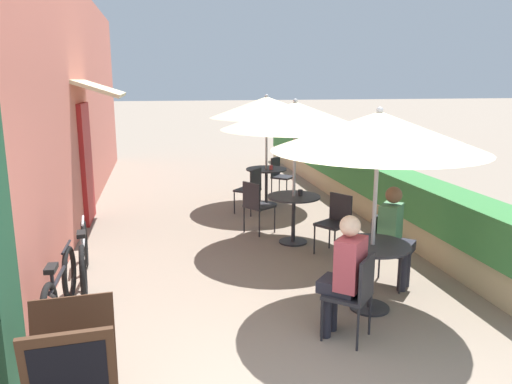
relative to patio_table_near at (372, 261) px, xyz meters
name	(u,v)px	position (x,y,z in m)	size (l,w,h in m)	color
cafe_facade_wall	(77,102)	(-3.65, 4.85, 1.53)	(0.98, 12.93, 4.20)	#C66B5B
planter_hedge	(348,175)	(1.64, 4.89, -0.02)	(0.60, 11.93, 1.01)	tan
patio_table_near	(372,261)	(0.00, 0.00, 0.00)	(0.82, 0.82, 0.75)	#28282D
patio_umbrella_near	(379,131)	(0.00, 0.00, 1.41)	(2.24, 2.24, 2.22)	#B7B7BC
cafe_chair_near_left	(355,290)	(-0.44, -0.61, -0.04)	(0.56, 0.56, 0.87)	#232328
seated_patron_near_left	(345,271)	(-0.52, -0.54, 0.13)	(0.51, 0.50, 1.25)	#23232D
cafe_chair_near_right	(384,244)	(0.44, 0.61, -0.04)	(0.56, 0.56, 0.87)	#232328
seated_patron_near_right	(394,233)	(0.52, 0.54, 0.13)	(0.51, 0.50, 1.25)	#23232D
patio_table_mid	(294,208)	(-0.22, 2.40, 0.00)	(0.82, 0.82, 0.75)	#28282D
patio_umbrella_mid	(295,116)	(-0.22, 2.40, 1.41)	(2.24, 2.24, 2.22)	#B7B7BC
cafe_chair_mid_left	(336,219)	(0.25, 1.82, -0.04)	(0.55, 0.55, 0.87)	#232328
cafe_chair_mid_right	(256,203)	(-0.70, 2.99, -0.04)	(0.55, 0.55, 0.87)	#232328
coffee_cup_mid	(300,193)	(-0.11, 2.42, 0.24)	(0.07, 0.07, 0.09)	#232328
patio_table_far	(266,178)	(-0.12, 4.84, 0.00)	(0.82, 0.82, 0.75)	#28282D
patio_umbrella_far	(267,107)	(-0.12, 4.84, 1.41)	(2.24, 2.24, 2.22)	#B7B7BC
cafe_chair_far_left	(280,174)	(0.31, 5.46, -0.04)	(0.56, 0.56, 0.87)	#232328
cafe_chair_far_right	(251,187)	(-0.56, 4.23, -0.04)	(0.56, 0.56, 0.87)	#232328
coffee_cup_far	(271,167)	(-0.05, 4.72, 0.24)	(0.07, 0.07, 0.09)	#B73D3D
bicycle_leaning	(60,291)	(-3.31, 0.35, -0.22)	(0.10, 1.71, 0.72)	black
bicycle_second	(84,256)	(-3.21, 1.42, -0.22)	(0.26, 1.71, 0.73)	black
menu_board	(73,368)	(-2.92, -1.33, -0.13)	(0.67, 0.68, 0.87)	#422819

